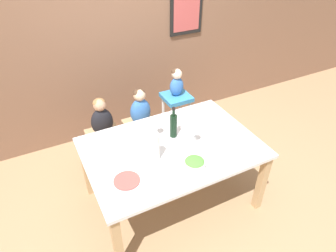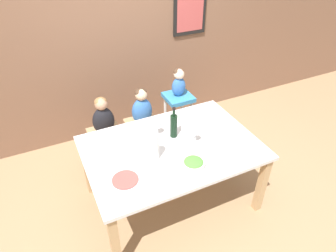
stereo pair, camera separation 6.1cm
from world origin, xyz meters
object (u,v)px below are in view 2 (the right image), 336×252
at_px(chair_far_left, 106,139).
at_px(wine_glass_near, 196,131).
at_px(chair_far_center, 143,129).
at_px(dinner_plate_front_left, 125,180).
at_px(chair_right_highchair, 178,108).
at_px(person_child_left, 103,117).
at_px(person_child_center, 142,107).
at_px(paper_towel_roll, 153,147).
at_px(dinner_plate_back_left, 120,136).
at_px(wine_glass_far, 157,124).
at_px(wine_bottle, 174,125).
at_px(salad_bowl_large, 193,164).
at_px(person_baby_right, 179,81).

xyz_separation_m(chair_far_left, wine_glass_near, (0.66, -0.83, 0.46)).
xyz_separation_m(chair_far_center, dinner_plate_front_left, (-0.54, -1.02, 0.33)).
bearing_deg(chair_right_highchair, chair_far_center, -180.00).
height_order(chair_far_left, dinner_plate_front_left, dinner_plate_front_left).
xyz_separation_m(person_child_left, person_child_center, (0.45, 0.00, 0.00)).
xyz_separation_m(paper_towel_roll, dinner_plate_back_left, (-0.17, 0.42, -0.12)).
bearing_deg(wine_glass_far, chair_far_left, 124.46).
height_order(chair_far_left, person_child_center, person_child_center).
relative_size(person_child_left, dinner_plate_back_left, 2.08).
bearing_deg(chair_far_left, wine_bottle, -51.52).
distance_m(person_child_center, paper_towel_roll, 0.92).
height_order(chair_far_left, salad_bowl_large, salad_bowl_large).
bearing_deg(wine_bottle, person_child_center, 96.49).
xyz_separation_m(chair_far_center, dinner_plate_back_left, (-0.40, -0.45, 0.33)).
height_order(chair_far_left, dinner_plate_back_left, dinner_plate_back_left).
xyz_separation_m(chair_far_center, person_child_center, (-0.00, 0.00, 0.30)).
xyz_separation_m(chair_right_highchair, person_child_center, (-0.46, 0.00, 0.14)).
bearing_deg(wine_glass_near, person_child_center, 104.48).
relative_size(person_child_center, paper_towel_roll, 1.72).
xyz_separation_m(wine_bottle, wine_glass_near, (0.14, -0.17, -0.00)).
relative_size(person_child_center, salad_bowl_large, 2.30).
height_order(person_child_left, wine_glass_far, person_child_left).
relative_size(chair_far_left, salad_bowl_large, 2.45).
bearing_deg(dinner_plate_front_left, salad_bowl_large, -10.23).
bearing_deg(person_child_left, paper_towel_roll, -75.86).
bearing_deg(salad_bowl_large, person_baby_right, 68.99).
bearing_deg(wine_bottle, dinner_plate_front_left, -149.67).
xyz_separation_m(person_child_left, wine_glass_far, (0.39, -0.57, 0.15)).
height_order(chair_far_left, wine_glass_far, wine_glass_far).
height_order(chair_far_center, wine_glass_near, wine_glass_near).
bearing_deg(dinner_plate_front_left, chair_right_highchair, 45.40).
xyz_separation_m(person_child_center, wine_glass_far, (-0.06, -0.57, 0.15)).
xyz_separation_m(chair_right_highchair, salad_bowl_large, (-0.43, -1.12, 0.20)).
distance_m(wine_bottle, wine_glass_far, 0.16).
bearing_deg(wine_bottle, chair_right_highchair, 59.44).
height_order(person_child_left, paper_towel_roll, paper_towel_roll).
bearing_deg(chair_far_left, chair_right_highchair, 0.00).
distance_m(paper_towel_roll, salad_bowl_large, 0.37).
bearing_deg(salad_bowl_large, chair_far_left, 113.19).
bearing_deg(salad_bowl_large, dinner_plate_back_left, 122.82).
xyz_separation_m(person_child_center, salad_bowl_large, (0.03, -1.12, 0.06)).
distance_m(chair_far_center, wine_glass_near, 0.97).
bearing_deg(wine_glass_far, chair_right_highchair, 47.60).
distance_m(dinner_plate_front_left, dinner_plate_back_left, 0.59).
distance_m(paper_towel_roll, dinner_plate_front_left, 0.37).
distance_m(chair_far_left, person_child_left, 0.30).
distance_m(person_child_center, person_baby_right, 0.51).
relative_size(person_child_center, dinner_plate_back_left, 2.08).
bearing_deg(person_baby_right, wine_glass_near, -106.69).
distance_m(chair_right_highchair, salad_bowl_large, 1.22).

